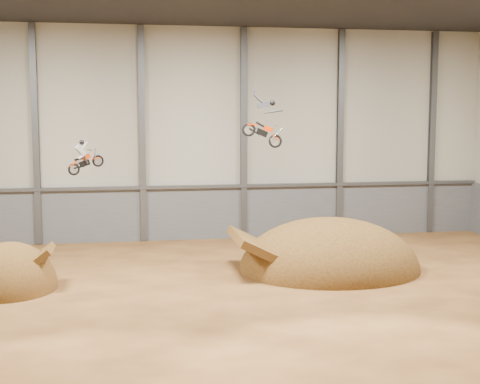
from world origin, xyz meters
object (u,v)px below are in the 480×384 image
takeoff_ramp (9,289)px  fmx_rider_a (87,154)px  fmx_rider_b (259,117)px  landing_ramp (329,270)px

takeoff_ramp → fmx_rider_a: (3.73, 1.66, 6.36)m
fmx_rider_a → fmx_rider_b: size_ratio=0.65×
fmx_rider_a → fmx_rider_b: bearing=-21.2°
takeoff_ramp → fmx_rider_a: 7.55m
fmx_rider_b → takeoff_ramp: bearing=-164.6°
landing_ramp → fmx_rider_b: size_ratio=3.34×
landing_ramp → takeoff_ramp: bearing=-175.5°
takeoff_ramp → fmx_rider_a: size_ratio=2.76×
fmx_rider_a → fmx_rider_b: fmx_rider_b is taller
takeoff_ramp → fmx_rider_b: fmx_rider_b is taller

